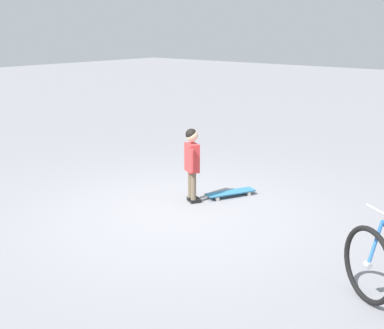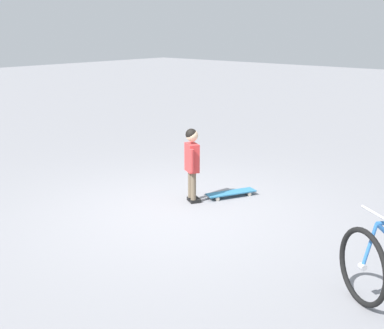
{
  "view_description": "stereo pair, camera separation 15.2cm",
  "coord_description": "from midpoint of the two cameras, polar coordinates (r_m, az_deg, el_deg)",
  "views": [
    {
      "loc": [
        4.16,
        -4.67,
        2.4
      ],
      "look_at": [
        -0.18,
        0.46,
        0.55
      ],
      "focal_mm": 46.75,
      "sensor_mm": 36.0,
      "label": 1
    },
    {
      "loc": [
        4.27,
        -4.57,
        2.4
      ],
      "look_at": [
        -0.18,
        0.46,
        0.55
      ],
      "focal_mm": 46.75,
      "sensor_mm": 36.0,
      "label": 2
    }
  ],
  "objects": [
    {
      "name": "ground_plane",
      "position": [
        6.7,
        -0.8,
        -5.59
      ],
      "size": [
        50.0,
        50.0,
        0.0
      ],
      "primitive_type": "plane",
      "color": "gray"
    },
    {
      "name": "child_person",
      "position": [
        6.94,
        0.64,
        0.85
      ],
      "size": [
        0.28,
        0.35,
        1.06
      ],
      "color": "brown",
      "rests_on": "ground"
    },
    {
      "name": "skateboard",
      "position": [
        7.34,
        5.09,
        -3.25
      ],
      "size": [
        0.48,
        0.76,
        0.07
      ],
      "color": "teal",
      "rests_on": "ground"
    }
  ]
}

